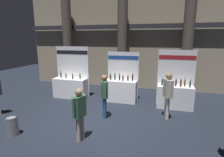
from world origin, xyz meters
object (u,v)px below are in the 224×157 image
object	(u,v)px
exhibitor_booth_1	(121,89)
visitor_0	(104,93)
visitor_2	(80,111)
exhibitor_booth_0	(71,85)
visitor_5	(168,91)
trash_bin	(12,126)
exhibitor_booth_2	(175,94)

from	to	relation	value
exhibitor_booth_1	visitor_0	distance (m)	2.02
visitor_2	visitor_0	bearing A→B (deg)	10.95
exhibitor_booth_0	visitor_5	xyz separation A→B (m)	(4.67, -1.29, 0.44)
trash_bin	visitor_2	xyz separation A→B (m)	(2.16, 0.29, 0.63)
exhibitor_booth_0	visitor_5	world-z (taller)	exhibitor_booth_0
exhibitor_booth_0	exhibitor_booth_2	size ratio (longest dim) A/B	1.03
trash_bin	visitor_0	size ratio (longest dim) A/B	0.36
exhibitor_booth_2	trash_bin	world-z (taller)	exhibitor_booth_2
visitor_0	visitor_2	world-z (taller)	visitor_0
exhibitor_booth_0	visitor_5	size ratio (longest dim) A/B	1.47
exhibitor_booth_0	exhibitor_booth_1	size ratio (longest dim) A/B	1.10
exhibitor_booth_1	trash_bin	distance (m)	4.73
trash_bin	visitor_5	world-z (taller)	visitor_5
visitor_2	visitor_5	world-z (taller)	visitor_5
exhibitor_booth_1	exhibitor_booth_2	bearing A→B (deg)	-4.62
exhibitor_booth_0	exhibitor_booth_2	xyz separation A→B (m)	(5.01, -0.08, -0.01)
exhibitor_booth_2	visitor_0	world-z (taller)	exhibitor_booth_2
exhibitor_booth_1	visitor_0	xyz separation A→B (m)	(-0.21, -1.98, 0.36)
exhibitor_booth_0	visitor_2	distance (m)	4.20
exhibitor_booth_0	trash_bin	distance (m)	3.86
exhibitor_booth_2	exhibitor_booth_0	bearing A→B (deg)	179.06
exhibitor_booth_1	visitor_0	size ratio (longest dim) A/B	1.40
visitor_2	visitor_5	distance (m)	3.35
trash_bin	visitor_2	distance (m)	2.27
visitor_5	visitor_0	bearing A→B (deg)	-92.08
visitor_5	exhibitor_booth_0	bearing A→B (deg)	-121.85
trash_bin	visitor_5	distance (m)	5.34
trash_bin	visitor_2	size ratio (longest dim) A/B	0.38
trash_bin	exhibitor_booth_1	bearing A→B (deg)	57.04
exhibitor_booth_0	visitor_2	bearing A→B (deg)	-58.23
trash_bin	visitor_5	size ratio (longest dim) A/B	0.34
exhibitor_booth_1	trash_bin	bearing A→B (deg)	-122.96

